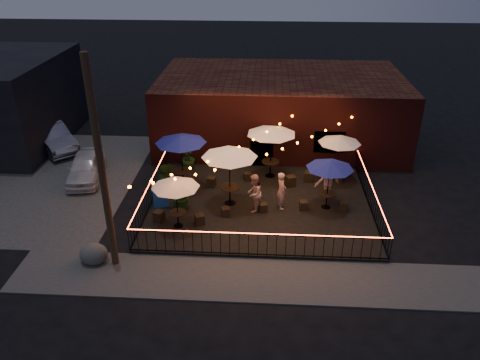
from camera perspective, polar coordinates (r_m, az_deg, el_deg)
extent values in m
plane|color=black|center=(20.02, 2.29, -6.13)|extent=(110.00, 110.00, 0.00)
cube|color=black|center=(21.67, 2.42, -3.03)|extent=(10.00, 8.00, 0.15)
cube|color=#3F3C3A|center=(17.39, 2.03, -12.02)|extent=(18.00, 2.50, 0.05)
cube|color=#3F3C3A|center=(26.43, -24.47, 0.12)|extent=(11.00, 12.00, 0.02)
cube|color=#39110F|center=(28.17, 4.92, 8.65)|extent=(14.00, 8.00, 4.00)
cube|color=black|center=(24.87, 2.68, 3.85)|extent=(1.20, 0.24, 2.20)
cube|color=black|center=(24.89, 10.81, 4.65)|extent=(1.60, 0.24, 1.20)
cylinder|color=#322114|center=(16.71, -16.52, 1.20)|extent=(0.26, 0.26, 8.00)
cube|color=black|center=(18.25, 2.15, -9.02)|extent=(10.00, 0.04, 0.04)
cube|color=black|center=(17.72, 2.20, -6.63)|extent=(10.00, 0.04, 0.04)
cube|color=#FF4620|center=(17.70, 2.20, -6.55)|extent=(10.00, 0.03, 0.02)
cube|color=black|center=(22.21, -10.59, -2.25)|extent=(0.04, 8.00, 0.04)
cube|color=black|center=(21.77, -10.79, -0.14)|extent=(0.04, 8.00, 0.04)
cube|color=#FF4620|center=(21.76, -10.80, -0.08)|extent=(0.03, 8.00, 0.02)
cube|color=black|center=(22.12, 15.51, -2.97)|extent=(0.04, 8.00, 0.04)
cube|color=black|center=(21.68, 15.81, -0.88)|extent=(0.04, 8.00, 0.04)
cube|color=#FF4620|center=(21.67, 15.82, -0.81)|extent=(0.03, 8.00, 0.02)
cylinder|color=black|center=(20.17, -7.51, -5.54)|extent=(0.40, 0.40, 0.03)
cylinder|color=black|center=(19.99, -7.57, -4.77)|extent=(0.05, 0.05, 0.65)
cylinder|color=black|center=(19.82, -7.63, -3.95)|extent=(0.72, 0.72, 0.04)
cylinder|color=black|center=(19.60, -7.70, -2.91)|extent=(0.04, 0.04, 2.17)
cone|color=white|center=(19.14, -7.88, -0.46)|extent=(2.36, 2.36, 0.32)
cylinder|color=black|center=(23.27, -6.88, -0.65)|extent=(0.49, 0.49, 0.03)
cylinder|color=black|center=(23.09, -6.94, 0.21)|extent=(0.07, 0.07, 0.80)
cylinder|color=black|center=(22.90, -7.00, 1.12)|extent=(0.89, 0.89, 0.04)
cylinder|color=black|center=(22.68, -7.07, 2.28)|extent=(0.05, 0.05, 2.67)
cone|color=navy|center=(22.21, -7.24, 5.00)|extent=(2.74, 2.74, 0.39)
cylinder|color=black|center=(21.62, -1.22, -2.80)|extent=(0.50, 0.50, 0.03)
cylinder|color=black|center=(21.42, -1.23, -1.87)|extent=(0.07, 0.07, 0.82)
cylinder|color=black|center=(21.22, -1.24, -0.88)|extent=(0.91, 0.91, 0.05)
cylinder|color=black|center=(20.97, -1.26, 0.37)|extent=(0.05, 0.05, 2.73)
cone|color=white|center=(20.45, -1.29, 3.34)|extent=(2.78, 2.78, 0.40)
cylinder|color=black|center=(24.08, 3.68, 0.52)|extent=(0.49, 0.49, 0.03)
cylinder|color=black|center=(23.90, 3.71, 1.37)|extent=(0.07, 0.07, 0.81)
cylinder|color=black|center=(23.72, 3.74, 2.27)|extent=(0.90, 0.90, 0.04)
cylinder|color=black|center=(23.51, 3.77, 3.40)|extent=(0.05, 0.05, 2.69)
cone|color=white|center=(23.05, 3.86, 6.07)|extent=(3.14, 3.14, 0.39)
cylinder|color=black|center=(21.66, 10.43, -3.25)|extent=(0.42, 0.42, 0.03)
cylinder|color=black|center=(21.49, 10.51, -2.47)|extent=(0.06, 0.06, 0.69)
cylinder|color=black|center=(21.32, 10.59, -1.65)|extent=(0.76, 0.76, 0.04)
cylinder|color=black|center=(21.12, 10.69, -0.61)|extent=(0.04, 0.04, 2.29)
cone|color=navy|center=(20.67, 10.93, 1.83)|extent=(2.53, 2.53, 0.33)
cylinder|color=black|center=(24.25, 11.58, 0.18)|extent=(0.42, 0.42, 0.03)
cylinder|color=black|center=(24.10, 11.65, 0.89)|extent=(0.06, 0.06, 0.69)
cylinder|color=black|center=(23.95, 11.73, 1.65)|extent=(0.77, 0.77, 0.04)
cylinder|color=black|center=(23.76, 11.83, 2.60)|extent=(0.04, 0.04, 2.30)
cone|color=white|center=(23.36, 12.07, 4.84)|extent=(2.49, 2.49, 0.33)
cube|color=black|center=(20.52, -9.83, -4.36)|extent=(0.52, 0.52, 0.47)
cube|color=black|center=(20.10, -4.96, -4.79)|extent=(0.49, 0.49, 0.45)
cube|color=black|center=(23.35, -7.49, 0.05)|extent=(0.55, 0.55, 0.50)
cube|color=black|center=(23.02, -3.51, -0.22)|extent=(0.47, 0.47, 0.47)
cube|color=black|center=(20.60, -1.79, -3.90)|extent=(0.41, 0.41, 0.40)
cube|color=black|center=(20.93, 2.82, -3.37)|extent=(0.43, 0.43, 0.40)
cube|color=black|center=(23.55, 0.91, 0.43)|extent=(0.43, 0.43, 0.41)
cube|color=black|center=(23.15, 6.16, -0.11)|extent=(0.56, 0.56, 0.51)
cube|color=black|center=(21.24, 7.73, -3.08)|extent=(0.38, 0.38, 0.42)
cube|color=black|center=(21.50, 12.44, -3.12)|extent=(0.37, 0.37, 0.41)
cube|color=black|center=(23.70, 8.39, 0.43)|extent=(0.46, 0.46, 0.50)
cube|color=black|center=(23.90, 11.89, 0.23)|extent=(0.35, 0.35, 0.40)
imported|color=beige|center=(20.93, 5.06, -1.29)|extent=(0.57, 0.73, 1.77)
imported|color=#D3B08D|center=(20.64, 1.71, -1.61)|extent=(0.88, 1.01, 1.78)
imported|color=beige|center=(22.06, 10.62, 0.13)|extent=(1.42, 1.15, 1.92)
imported|color=#0D3A0E|center=(21.12, -7.13, -1.97)|extent=(1.34, 1.24, 1.22)
imported|color=#16380F|center=(22.93, -9.03, 0.66)|extent=(0.90, 0.79, 1.39)
imported|color=#163B0E|center=(24.77, -6.37, 2.79)|extent=(0.93, 0.93, 1.27)
cube|color=blue|center=(21.54, -9.64, -2.05)|extent=(0.74, 0.58, 0.89)
cube|color=silver|center=(21.32, -9.74, -0.96)|extent=(0.79, 0.63, 0.06)
ellipsoid|color=#4A4A45|center=(18.83, -17.41, -8.60)|extent=(1.09, 0.96, 0.77)
imported|color=white|center=(25.08, -18.29, 1.52)|extent=(2.22, 4.12, 1.33)
imported|color=#9D9CA4|center=(29.36, -21.97, 4.90)|extent=(4.30, 4.42, 1.51)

